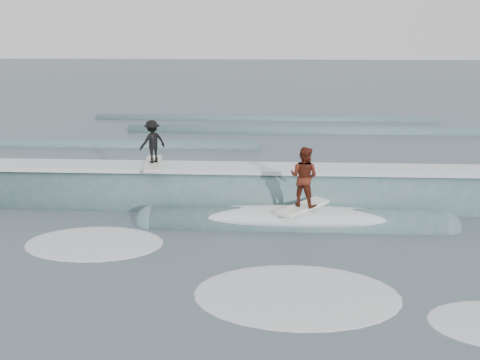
{
  "coord_description": "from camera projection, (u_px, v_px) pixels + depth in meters",
  "views": [
    {
      "loc": [
        0.86,
        -12.15,
        6.1
      ],
      "look_at": [
        0.0,
        4.66,
        1.1
      ],
      "focal_mm": 40.0,
      "sensor_mm": 36.0,
      "label": 1
    }
  ],
  "objects": [
    {
      "name": "surfer_black",
      "position": [
        153.0,
        144.0,
        18.4
      ],
      "size": [
        1.08,
        2.06,
        1.58
      ],
      "color": "silver",
      "rests_on": "ground"
    },
    {
      "name": "surfer_red",
      "position": [
        304.0,
        179.0,
        16.2
      ],
      "size": [
        1.74,
        1.86,
        1.95
      ],
      "color": "white",
      "rests_on": "ground"
    },
    {
      "name": "ground",
      "position": [
        230.0,
        275.0,
        13.41
      ],
      "size": [
        160.0,
        160.0,
        0.0
      ],
      "primitive_type": "plane",
      "color": "#40515D",
      "rests_on": "ground"
    },
    {
      "name": "whitewater",
      "position": [
        205.0,
        287.0,
        12.79
      ],
      "size": [
        17.34,
        8.66,
        0.1
      ],
      "color": "white",
      "rests_on": "ground"
    },
    {
      "name": "breaking_wave",
      "position": [
        248.0,
        204.0,
        18.52
      ],
      "size": [
        21.16,
        4.01,
        2.47
      ],
      "color": "#3B6463",
      "rests_on": "ground"
    },
    {
      "name": "far_swells",
      "position": [
        223.0,
        133.0,
        30.39
      ],
      "size": [
        36.43,
        8.65,
        0.8
      ],
      "color": "#3B6463",
      "rests_on": "ground"
    }
  ]
}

